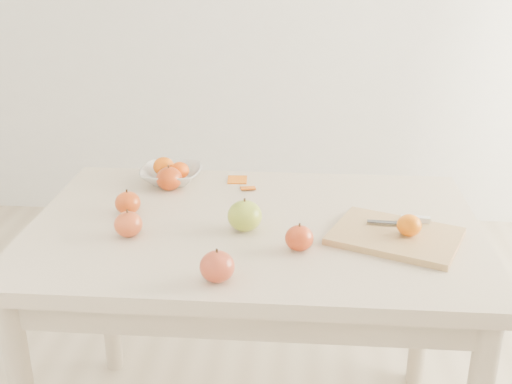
{
  "coord_description": "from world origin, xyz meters",
  "views": [
    {
      "loc": [
        0.13,
        -1.55,
        1.47
      ],
      "look_at": [
        0.0,
        0.05,
        0.82
      ],
      "focal_mm": 45.0,
      "sensor_mm": 36.0,
      "label": 1
    }
  ],
  "objects": [
    {
      "name": "apple_red_a",
      "position": [
        -0.28,
        0.22,
        0.79
      ],
      "size": [
        0.08,
        0.08,
        0.07
      ],
      "primitive_type": "ellipsoid",
      "color": "maroon",
      "rests_on": "table"
    },
    {
      "name": "apple_red_e",
      "position": [
        0.12,
        -0.15,
        0.78
      ],
      "size": [
        0.07,
        0.07,
        0.06
      ],
      "primitive_type": "ellipsoid",
      "color": "maroon",
      "rests_on": "table"
    },
    {
      "name": "apple_green",
      "position": [
        -0.02,
        -0.04,
        0.79
      ],
      "size": [
        0.09,
        0.09,
        0.08
      ],
      "primitive_type": "ellipsoid",
      "color": "olive",
      "rests_on": "table"
    },
    {
      "name": "cutting_board",
      "position": [
        0.36,
        -0.07,
        0.76
      ],
      "size": [
        0.37,
        0.33,
        0.02
      ],
      "primitive_type": "cube",
      "rotation": [
        0.0,
        0.0,
        -0.39
      ],
      "color": "tan",
      "rests_on": "table"
    },
    {
      "name": "fruit_bowl",
      "position": [
        -0.28,
        0.29,
        0.77
      ],
      "size": [
        0.19,
        0.19,
        0.05
      ],
      "primitive_type": "imported",
      "color": "silver",
      "rests_on": "table"
    },
    {
      "name": "board_tangerine",
      "position": [
        0.39,
        -0.08,
        0.8
      ],
      "size": [
        0.06,
        0.06,
        0.05
      ],
      "primitive_type": "ellipsoid",
      "color": "#D86007",
      "rests_on": "cutting_board"
    },
    {
      "name": "apple_red_c",
      "position": [
        -0.06,
        -0.31,
        0.79
      ],
      "size": [
        0.08,
        0.08,
        0.07
      ],
      "primitive_type": "ellipsoid",
      "color": "maroon",
      "rests_on": "table"
    },
    {
      "name": "paring_knife",
      "position": [
        0.41,
        0.0,
        0.78
      ],
      "size": [
        0.17,
        0.05,
        0.01
      ],
      "color": "white",
      "rests_on": "cutting_board"
    },
    {
      "name": "orange_peel_a",
      "position": [
        -0.08,
        0.3,
        0.75
      ],
      "size": [
        0.06,
        0.05,
        0.01
      ],
      "primitive_type": "cube",
      "rotation": [
        0.21,
        0.0,
        0.05
      ],
      "color": "orange",
      "rests_on": "table"
    },
    {
      "name": "bowl_tangerine_near",
      "position": [
        -0.31,
        0.3,
        0.8
      ],
      "size": [
        0.07,
        0.07,
        0.06
      ],
      "primitive_type": "ellipsoid",
      "color": "orange",
      "rests_on": "fruit_bowl"
    },
    {
      "name": "table",
      "position": [
        0.0,
        0.0,
        0.65
      ],
      "size": [
        1.2,
        0.8,
        0.75
      ],
      "color": "beige",
      "rests_on": "ground"
    },
    {
      "name": "apple_red_d",
      "position": [
        -0.31,
        -0.1,
        0.78
      ],
      "size": [
        0.07,
        0.07,
        0.07
      ],
      "primitive_type": "ellipsoid",
      "color": "#9F2212",
      "rests_on": "table"
    },
    {
      "name": "orange_peel_b",
      "position": [
        -0.04,
        0.24,
        0.75
      ],
      "size": [
        0.05,
        0.04,
        0.01
      ],
      "primitive_type": "cube",
      "rotation": [
        -0.14,
        0.0,
        0.2
      ],
      "color": "#D85C0F",
      "rests_on": "table"
    },
    {
      "name": "bowl_tangerine_far",
      "position": [
        -0.25,
        0.27,
        0.79
      ],
      "size": [
        0.06,
        0.06,
        0.05
      ],
      "primitive_type": "ellipsoid",
      "color": "#DF5707",
      "rests_on": "fruit_bowl"
    },
    {
      "name": "apple_red_b",
      "position": [
        -0.35,
        0.04,
        0.78
      ],
      "size": [
        0.07,
        0.07,
        0.06
      ],
      "primitive_type": "ellipsoid",
      "color": "maroon",
      "rests_on": "table"
    }
  ]
}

